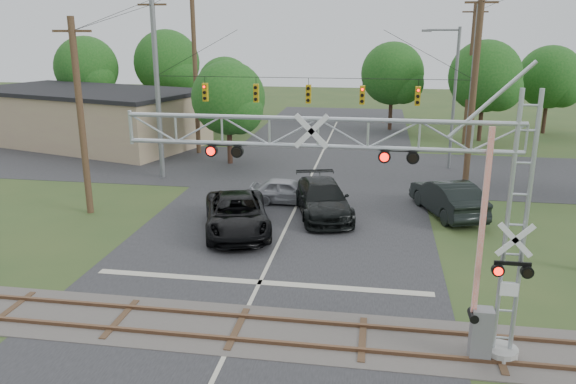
% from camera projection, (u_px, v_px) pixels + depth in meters
% --- Properties ---
extents(ground, '(160.00, 160.00, 0.00)m').
position_uv_depth(ground, '(220.00, 365.00, 16.15)').
color(ground, '#314A22').
rests_on(ground, ground).
extents(road_main, '(14.00, 90.00, 0.02)m').
position_uv_depth(road_main, '(280.00, 240.00, 25.62)').
color(road_main, '#27272A').
rests_on(road_main, ground).
extents(road_cross, '(90.00, 12.00, 0.02)m').
position_uv_depth(road_cross, '(315.00, 168.00, 38.89)').
color(road_cross, '#27272A').
rests_on(road_cross, ground).
extents(railroad_track, '(90.00, 3.20, 0.17)m').
position_uv_depth(railroad_track, '(237.00, 329.00, 18.04)').
color(railroad_track, '#524A47').
rests_on(railroad_track, ground).
extents(crossing_gantry, '(11.57, 1.00, 7.85)m').
position_uv_depth(crossing_gantry, '(392.00, 195.00, 15.63)').
color(crossing_gantry, gray).
rests_on(crossing_gantry, ground).
extents(traffic_signal_span, '(19.34, 0.36, 11.50)m').
position_uv_depth(traffic_signal_span, '(324.00, 91.00, 33.36)').
color(traffic_signal_span, slate).
rests_on(traffic_signal_span, ground).
extents(pickup_black, '(4.60, 6.87, 1.75)m').
position_uv_depth(pickup_black, '(237.00, 214.00, 26.54)').
color(pickup_black, black).
rests_on(pickup_black, ground).
extents(car_dark, '(3.97, 6.54, 1.77)m').
position_uv_depth(car_dark, '(323.00, 199.00, 28.87)').
color(car_dark, black).
rests_on(car_dark, ground).
extents(sedan_silver, '(4.16, 1.74, 1.41)m').
position_uv_depth(sedan_silver, '(287.00, 191.00, 30.96)').
color(sedan_silver, '#97989E').
rests_on(sedan_silver, ground).
extents(suv_dark, '(3.70, 5.94, 1.85)m').
position_uv_depth(suv_dark, '(448.00, 197.00, 29.02)').
color(suv_dark, black).
rests_on(suv_dark, ground).
extents(commercial_building, '(21.27, 14.93, 4.51)m').
position_uv_depth(commercial_building, '(86.00, 116.00, 46.91)').
color(commercial_building, tan).
rests_on(commercial_building, ground).
extents(streetlight, '(2.52, 0.26, 9.45)m').
position_uv_depth(streetlight, '(452.00, 91.00, 37.47)').
color(streetlight, slate).
rests_on(streetlight, ground).
extents(utility_poles, '(25.13, 26.15, 13.12)m').
position_uv_depth(utility_poles, '(367.00, 80.00, 35.59)').
color(utility_poles, '#482E21').
rests_on(utility_poles, ground).
extents(treeline, '(53.34, 31.38, 9.29)m').
position_uv_depth(treeline, '(328.00, 77.00, 47.84)').
color(treeline, '#372319').
rests_on(treeline, ground).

